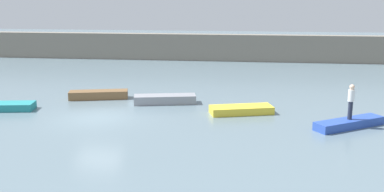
{
  "coord_description": "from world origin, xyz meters",
  "views": [
    {
      "loc": [
        7.99,
        -22.33,
        6.54
      ],
      "look_at": [
        4.78,
        3.36,
        0.6
      ],
      "focal_mm": 41.36,
      "sensor_mm": 36.0,
      "label": 1
    }
  ],
  "objects_px": {
    "rowboat_grey": "(165,99)",
    "person_white_shirt": "(351,100)",
    "rowboat_blue": "(349,123)",
    "rowboat_yellow": "(241,110)",
    "rowboat_brown": "(99,95)"
  },
  "relations": [
    {
      "from": "rowboat_grey",
      "to": "person_white_shirt",
      "type": "distance_m",
      "value": 10.9
    },
    {
      "from": "rowboat_blue",
      "to": "rowboat_yellow",
      "type": "bearing_deg",
      "value": 125.93
    },
    {
      "from": "rowboat_blue",
      "to": "person_white_shirt",
      "type": "relative_size",
      "value": 2.23
    },
    {
      "from": "rowboat_yellow",
      "to": "person_white_shirt",
      "type": "distance_m",
      "value": 5.94
    },
    {
      "from": "rowboat_grey",
      "to": "rowboat_yellow",
      "type": "xyz_separation_m",
      "value": [
        4.7,
        -1.77,
        -0.05
      ]
    },
    {
      "from": "rowboat_brown",
      "to": "person_white_shirt",
      "type": "distance_m",
      "value": 15.35
    },
    {
      "from": "rowboat_brown",
      "to": "rowboat_grey",
      "type": "xyz_separation_m",
      "value": [
        4.47,
        -0.74,
        0.0
      ]
    },
    {
      "from": "rowboat_grey",
      "to": "rowboat_blue",
      "type": "xyz_separation_m",
      "value": [
        10.15,
        -3.8,
        -0.05
      ]
    },
    {
      "from": "rowboat_blue",
      "to": "rowboat_grey",
      "type": "bearing_deg",
      "value": 125.84
    },
    {
      "from": "rowboat_grey",
      "to": "person_white_shirt",
      "type": "height_order",
      "value": "person_white_shirt"
    },
    {
      "from": "rowboat_brown",
      "to": "rowboat_blue",
      "type": "height_order",
      "value": "rowboat_brown"
    },
    {
      "from": "rowboat_brown",
      "to": "rowboat_grey",
      "type": "bearing_deg",
      "value": -23.44
    },
    {
      "from": "rowboat_yellow",
      "to": "person_white_shirt",
      "type": "height_order",
      "value": "person_white_shirt"
    },
    {
      "from": "rowboat_brown",
      "to": "rowboat_yellow",
      "type": "relative_size",
      "value": 1.06
    },
    {
      "from": "rowboat_brown",
      "to": "rowboat_yellow",
      "type": "height_order",
      "value": "rowboat_brown"
    }
  ]
}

